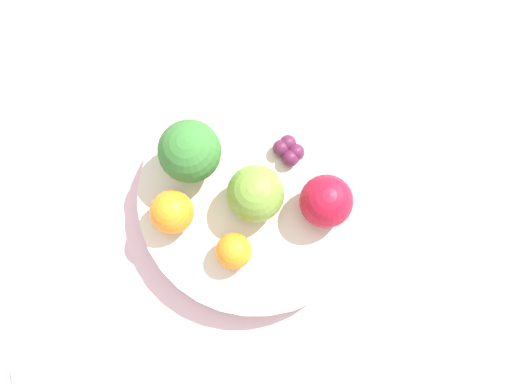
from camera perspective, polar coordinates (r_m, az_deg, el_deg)
name	(u,v)px	position (r m, az deg, el deg)	size (l,w,h in m)	color
ground_plane	(256,205)	(0.57, 0.00, -1.49)	(6.00, 6.00, 0.00)	gray
table_surface	(256,203)	(0.56, 0.00, -1.28)	(1.20, 1.20, 0.02)	silver
bowl	(256,198)	(0.54, 0.00, -0.67)	(0.25, 0.25, 0.04)	silver
broccoli	(190,152)	(0.50, -7.57, 4.60)	(0.06, 0.06, 0.07)	#99C17A
apple_red	(326,201)	(0.50, 8.02, -1.06)	(0.05, 0.05, 0.05)	#B7142D
apple_green	(257,194)	(0.49, 0.08, -0.22)	(0.06, 0.06, 0.06)	olive
orange_front	(172,212)	(0.50, -9.60, -2.27)	(0.04, 0.04, 0.04)	orange
orange_back	(234,251)	(0.49, -2.55, -6.75)	(0.04, 0.04, 0.04)	orange
grape_cluster	(289,150)	(0.52, 3.77, 4.76)	(0.03, 0.03, 0.02)	#5B1E42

